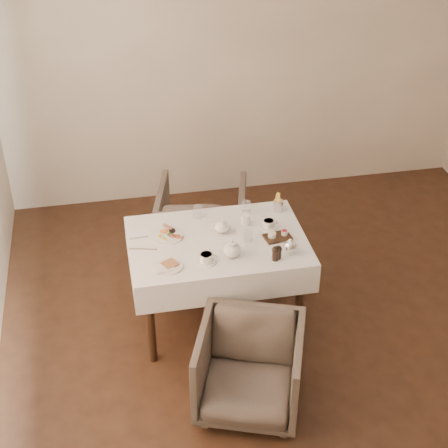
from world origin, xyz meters
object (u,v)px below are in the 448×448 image
object	(u,v)px
armchair_far	(202,223)
teapot_centre	(222,226)
table	(217,253)
armchair_near	(250,369)
breakfast_plate	(166,234)

from	to	relation	value
armchair_far	teapot_centre	size ratio (longest dim) A/B	5.04
table	armchair_near	xyz separation A→B (m)	(0.05, -0.87, -0.33)
armchair_far	teapot_centre	distance (m)	0.90
armchair_far	breakfast_plate	distance (m)	0.93
table	teapot_centre	xyz separation A→B (m)	(0.05, 0.09, 0.18)
breakfast_plate	teapot_centre	distance (m)	0.41
breakfast_plate	armchair_far	bearing A→B (deg)	52.29
table	breakfast_plate	world-z (taller)	breakfast_plate
table	armchair_near	distance (m)	0.93
armchair_near	armchair_far	world-z (taller)	armchair_far
table	teapot_centre	size ratio (longest dim) A/B	8.54
armchair_near	table	bearing A→B (deg)	113.16
table	teapot_centre	world-z (taller)	teapot_centre
armchair_near	armchair_far	distance (m)	1.73
breakfast_plate	teapot_centre	xyz separation A→B (m)	(0.41, -0.04, 0.05)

